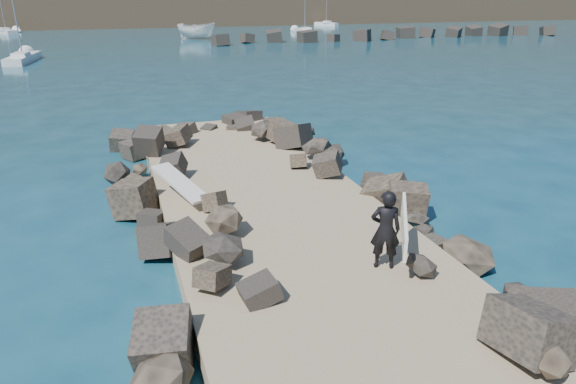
% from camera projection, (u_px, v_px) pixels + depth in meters
% --- Properties ---
extents(ground, '(800.00, 800.00, 0.00)m').
position_uv_depth(ground, '(277.00, 229.00, 14.43)').
color(ground, '#0F384C').
rests_on(ground, ground).
extents(jetty, '(6.00, 26.00, 0.60)m').
position_uv_depth(jetty, '(301.00, 252.00, 12.55)').
color(jetty, '#8C7759').
rests_on(jetty, ground).
extents(riprap_left, '(2.60, 22.00, 1.00)m').
position_uv_depth(riprap_left, '(178.00, 253.00, 12.06)').
color(riprap_left, '#272421').
rests_on(riprap_left, ground).
extents(riprap_right, '(2.60, 22.00, 1.00)m').
position_uv_depth(riprap_right, '(396.00, 221.00, 13.78)').
color(riprap_right, black).
rests_on(riprap_right, ground).
extents(breakwater_secondary, '(52.00, 4.00, 1.20)m').
position_uv_depth(breakwater_secondary, '(396.00, 35.00, 73.16)').
color(breakwater_secondary, black).
rests_on(breakwater_secondary, ground).
extents(surfboard_resting, '(1.45, 2.35, 0.08)m').
position_uv_depth(surfboard_resting, '(180.00, 186.00, 14.69)').
color(surfboard_resting, silver).
rests_on(surfboard_resting, riprap_left).
extents(boat_imported, '(6.09, 5.38, 2.30)m').
position_uv_depth(boat_imported, '(196.00, 31.00, 72.75)').
color(boat_imported, white).
rests_on(boat_imported, ground).
extents(surfer_with_board, '(1.40, 1.97, 1.78)m').
position_uv_depth(surfer_with_board, '(388.00, 229.00, 10.97)').
color(surfer_with_board, black).
rests_on(surfer_with_board, jetty).
extents(sailboat_f, '(3.53, 5.34, 6.69)m').
position_uv_depth(sailboat_f, '(326.00, 24.00, 102.23)').
color(sailboat_f, silver).
rests_on(sailboat_f, ground).
extents(sailboat_a, '(2.59, 7.78, 9.15)m').
position_uv_depth(sailboat_a, '(23.00, 58.00, 49.01)').
color(sailboat_a, silver).
rests_on(sailboat_a, ground).
extents(sailboat_e, '(4.21, 6.70, 8.14)m').
position_uv_depth(sailboat_e, '(6.00, 31.00, 82.65)').
color(sailboat_e, silver).
rests_on(sailboat_e, ground).
extents(sailboat_d, '(1.87, 7.00, 8.38)m').
position_uv_depth(sailboat_d, '(305.00, 31.00, 83.58)').
color(sailboat_d, silver).
rests_on(sailboat_d, ground).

